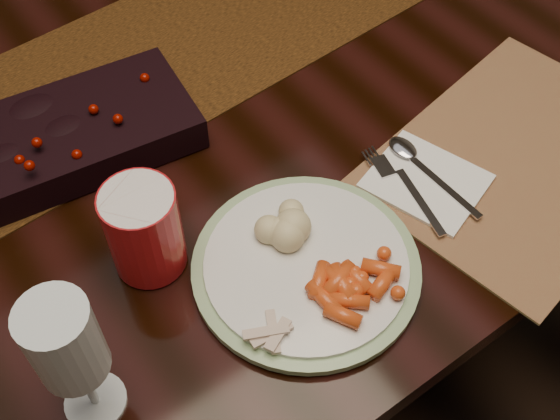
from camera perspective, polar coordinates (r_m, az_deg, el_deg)
floor at (r=1.66m, az=-4.30°, el=-11.02°), size 5.00×5.00×0.00m
dining_table at (r=1.33m, az=-5.26°, el=-3.86°), size 1.80×1.00×0.75m
table_runner at (r=1.12m, az=-12.78°, el=10.55°), size 1.61×0.43×0.00m
centerpiece at (r=1.00m, az=-16.80°, el=6.10°), size 0.36×0.22×0.07m
placemat_main at (r=1.03m, az=19.05°, el=3.99°), size 0.47×0.38×0.00m
dinner_plate at (r=0.86m, az=2.13°, el=-4.56°), size 0.31×0.31×0.02m
baby_carrots at (r=0.83m, az=5.43°, el=-5.68°), size 0.12×0.11×0.02m
mashed_potatoes at (r=0.86m, az=0.85°, el=-1.08°), size 0.09×0.08×0.05m
turkey_shreds at (r=0.80m, az=-0.38°, el=-9.73°), size 0.07×0.07×0.01m
napkin at (r=0.96m, az=11.81°, el=2.30°), size 0.16×0.18×0.00m
fork at (r=0.94m, az=10.57°, el=1.41°), size 0.06×0.15×0.00m
spoon at (r=0.97m, az=12.21°, el=2.80°), size 0.04×0.16×0.00m
red_cup at (r=0.84m, az=-11.00°, el=-1.62°), size 0.11×0.11×0.12m
wine_glass at (r=0.73m, az=-16.29°, el=-11.86°), size 0.08×0.08×0.19m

